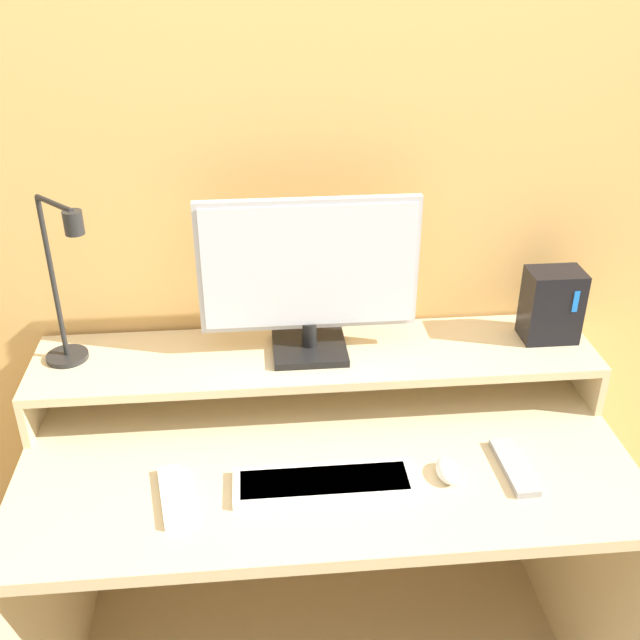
{
  "coord_description": "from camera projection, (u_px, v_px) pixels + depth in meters",
  "views": [
    {
      "loc": [
        -0.14,
        -1.01,
        1.79
      ],
      "look_at": [
        -0.01,
        0.38,
        1.03
      ],
      "focal_mm": 42.0,
      "sensor_mm": 36.0,
      "label": 1
    }
  ],
  "objects": [
    {
      "name": "wall_back",
      "position": [
        309.0,
        170.0,
        1.78
      ],
      "size": [
        6.0,
        0.05,
        2.5
      ],
      "color": "#E5AD60",
      "rests_on": "ground_plane"
    },
    {
      "name": "desk",
      "position": [
        324.0,
        511.0,
        1.8
      ],
      "size": [
        1.37,
        0.69,
        0.72
      ],
      "color": "beige",
      "rests_on": "ground_plane"
    },
    {
      "name": "monitor_shelf",
      "position": [
        316.0,
        359.0,
        1.83
      ],
      "size": [
        1.37,
        0.29,
        0.13
      ],
      "color": "beige",
      "rests_on": "desk"
    },
    {
      "name": "monitor",
      "position": [
        309.0,
        275.0,
        1.73
      ],
      "size": [
        0.51,
        0.17,
        0.39
      ],
      "color": "black",
      "rests_on": "monitor_shelf"
    },
    {
      "name": "desk_lamp",
      "position": [
        65.0,
        294.0,
        1.68
      ],
      "size": [
        0.16,
        0.17,
        0.41
      ],
      "color": "black",
      "rests_on": "monitor_shelf"
    },
    {
      "name": "router_dock",
      "position": [
        552.0,
        305.0,
        1.84
      ],
      "size": [
        0.13,
        0.1,
        0.18
      ],
      "color": "black",
      "rests_on": "monitor_shelf"
    },
    {
      "name": "keyboard",
      "position": [
        324.0,
        483.0,
        1.59
      ],
      "size": [
        0.39,
        0.11,
        0.02
      ],
      "color": "white",
      "rests_on": "desk"
    },
    {
      "name": "mouse",
      "position": [
        448.0,
        471.0,
        1.61
      ],
      "size": [
        0.05,
        0.08,
        0.03
      ],
      "color": "white",
      "rests_on": "desk"
    },
    {
      "name": "remote_control",
      "position": [
        173.0,
        496.0,
        1.55
      ],
      "size": [
        0.08,
        0.19,
        0.02
      ],
      "color": "white",
      "rests_on": "desk"
    },
    {
      "name": "remote_secondary",
      "position": [
        514.0,
        467.0,
        1.64
      ],
      "size": [
        0.06,
        0.19,
        0.02
      ],
      "color": "#99999E",
      "rests_on": "desk"
    }
  ]
}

